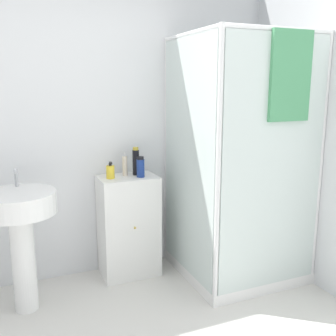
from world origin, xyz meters
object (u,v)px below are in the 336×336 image
at_px(soap_dispenser, 110,172).
at_px(shampoo_bottle_blue, 140,167).
at_px(shampoo_bottle_tall_black, 136,161).
at_px(sink, 20,224).
at_px(lotion_bottle_white, 125,166).

xyz_separation_m(soap_dispenser, shampoo_bottle_blue, (0.24, -0.05, 0.03)).
height_order(shampoo_bottle_tall_black, shampoo_bottle_blue, shampoo_bottle_tall_black).
xyz_separation_m(sink, lotion_bottle_white, (0.84, 0.28, 0.28)).
bearing_deg(sink, soap_dispenser, 18.18).
distance_m(sink, shampoo_bottle_blue, 1.00).
bearing_deg(shampoo_bottle_blue, shampoo_bottle_tall_black, 95.62).
bearing_deg(soap_dispenser, shampoo_bottle_blue, -11.27).
distance_m(soap_dispenser, shampoo_bottle_tall_black, 0.24).
xyz_separation_m(soap_dispenser, shampoo_bottle_tall_black, (0.23, 0.04, 0.06)).
height_order(shampoo_bottle_blue, lotion_bottle_white, lotion_bottle_white).
relative_size(soap_dispenser, lotion_bottle_white, 0.71).
bearing_deg(lotion_bottle_white, soap_dispenser, -158.46).
relative_size(sink, shampoo_bottle_blue, 5.95).
bearing_deg(soap_dispenser, lotion_bottle_white, 21.54).
bearing_deg(shampoo_bottle_blue, sink, -168.96).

